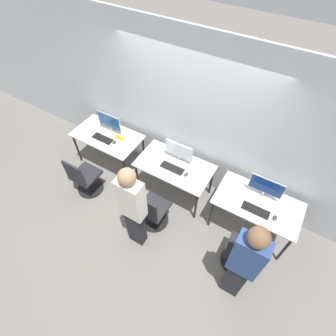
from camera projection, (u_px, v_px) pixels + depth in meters
The scene contains 20 objects.
ground_plane at pixel (164, 205), 4.76m from camera, with size 20.00×20.00×0.00m, color slate.
wall_back at pixel (190, 118), 4.15m from camera, with size 12.00×0.05×2.80m.
desk_left at pixel (108, 138), 4.93m from camera, with size 1.28×0.71×0.74m.
monitor_left at pixel (109, 123), 4.78m from camera, with size 0.50×0.20×0.39m.
keyboard_left at pixel (103, 139), 4.80m from camera, with size 0.40×0.14×0.02m.
mouse_left at pixel (114, 142), 4.72m from camera, with size 0.06×0.09×0.03m.
office_chair_left at pixel (85, 179), 4.69m from camera, with size 0.48×0.48×0.88m.
desk_center at pixel (174, 168), 4.45m from camera, with size 1.28×0.71×0.74m.
monitor_center at pixel (179, 152), 4.31m from camera, with size 0.50×0.20×0.39m.
keyboard_center at pixel (172, 168), 4.34m from camera, with size 0.40×0.14×0.02m.
mouse_center at pixel (186, 174), 4.25m from camera, with size 0.06×0.09×0.03m.
office_chair_center at pixel (152, 212), 4.25m from camera, with size 0.48×0.48×0.88m.
person_center at pixel (133, 207), 3.59m from camera, with size 0.36×0.23×1.76m.
desk_right at pixel (257, 206), 3.97m from camera, with size 1.28×0.71×0.74m.
monitor_right at pixel (266, 188), 3.84m from camera, with size 0.50×0.20×0.39m.
keyboard_right at pixel (256, 210), 3.82m from camera, with size 0.40×0.14×0.02m.
mouse_right at pixel (275, 218), 3.74m from camera, with size 0.06×0.09×0.03m.
office_chair_right at pixel (239, 255), 3.79m from camera, with size 0.48×0.48×0.88m.
person_right at pixel (244, 263), 3.09m from camera, with size 0.36×0.23×1.78m.
placard_left at pixel (120, 138), 4.77m from camera, with size 0.16×0.03×0.08m.
Camera 1 is at (1.37, -2.16, 4.07)m, focal length 28.00 mm.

